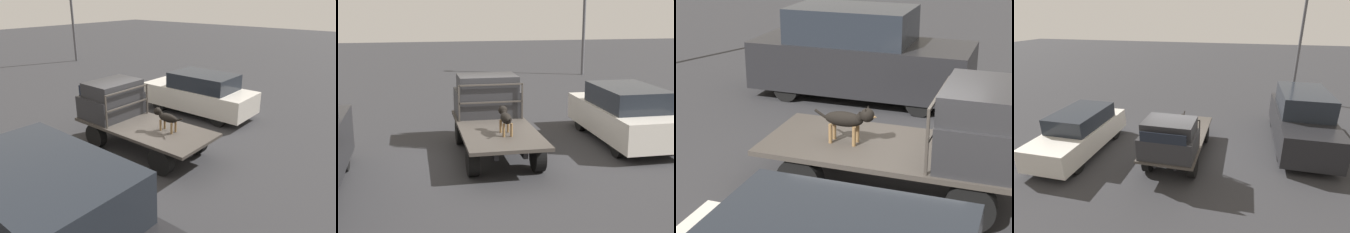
# 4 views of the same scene
# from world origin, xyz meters

# --- Properties ---
(ground_plane) EXTENTS (80.00, 80.00, 0.00)m
(ground_plane) POSITION_xyz_m (0.00, 0.00, 0.00)
(ground_plane) COLOR #2D2D30
(flatbed_truck) EXTENTS (4.12, 1.82, 0.77)m
(flatbed_truck) POSITION_xyz_m (0.00, 0.00, 0.57)
(flatbed_truck) COLOR black
(flatbed_truck) RESTS_ON ground
(truck_cab) EXTENTS (1.30, 1.70, 1.11)m
(truck_cab) POSITION_xyz_m (1.33, 0.00, 1.30)
(truck_cab) COLOR #28282B
(truck_cab) RESTS_ON flatbed_truck
(truck_headboard) EXTENTS (0.04, 1.70, 0.96)m
(truck_headboard) POSITION_xyz_m (0.64, 0.00, 1.40)
(truck_headboard) COLOR #3D3833
(truck_headboard) RESTS_ON flatbed_truck
(dog) EXTENTS (1.02, 0.24, 0.64)m
(dog) POSITION_xyz_m (-0.70, -0.11, 1.17)
(dog) COLOR brown
(dog) RESTS_ON flatbed_truck
(parked_pickup_far) EXTENTS (5.09, 1.95, 2.15)m
(parked_pickup_far) POSITION_xyz_m (-2.02, 4.43, 1.04)
(parked_pickup_far) COLOR black
(parked_pickup_far) RESTS_ON ground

